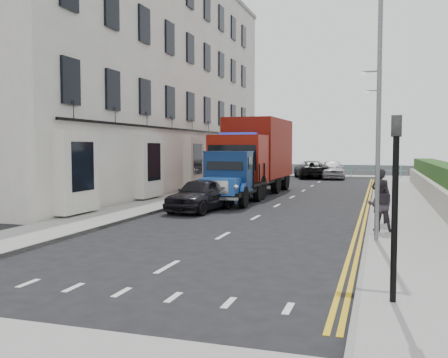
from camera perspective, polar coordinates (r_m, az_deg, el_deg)
ground at (r=16.60m, az=1.97°, el=-5.35°), size 120.00×120.00×0.00m
pavement_west at (r=26.70m, az=-3.65°, el=-1.82°), size 2.40×38.00×0.12m
pavement_east at (r=24.95m, az=19.50°, el=-2.40°), size 2.60×38.00×0.12m
promenade at (r=45.09m, az=11.85°, el=0.33°), size 30.00×2.50×0.12m
sea_plane at (r=75.97m, az=14.13°, el=1.56°), size 120.00×120.00×0.00m
terrace_west at (r=32.28m, az=-8.32°, el=11.74°), size 6.31×30.20×14.25m
garden_east at (r=25.02m, az=23.91°, el=-0.56°), size 1.45×28.00×1.75m
seafront_railing at (r=44.26m, az=11.75°, el=0.95°), size 13.00×0.08×1.11m
lamp_near at (r=13.88m, az=16.78°, el=9.30°), size 1.23×0.18×7.00m
lamp_mid at (r=29.84m, az=17.15°, el=6.17°), size 1.23×0.18×7.00m
lamp_far at (r=39.83m, az=17.23°, el=5.49°), size 1.23×0.18×7.00m
traffic_signal at (r=8.32m, az=19.00°, el=-0.12°), size 0.16×0.20×3.10m
bedford_lorry at (r=22.25m, az=0.63°, el=-0.22°), size 2.11×5.10×2.38m
red_lorry at (r=28.21m, az=3.56°, el=2.91°), size 2.91×8.11×4.21m
parked_car_front at (r=20.36m, az=-2.66°, el=-1.77°), size 2.09×4.14×1.35m
parked_car_mid at (r=23.91m, az=0.44°, el=-0.74°), size 1.65×4.69×1.54m
parked_car_rear at (r=33.72m, az=3.73°, el=0.24°), size 1.75×4.21×1.21m
seafront_car_left at (r=42.89m, az=9.92°, el=1.08°), size 3.79×5.72×1.46m
seafront_car_right at (r=42.17m, az=12.28°, el=1.08°), size 2.46×4.80×1.57m
pedestrian_east_near at (r=17.11m, az=17.48°, el=-1.84°), size 0.77×0.66×1.78m
pedestrian_east_far at (r=15.46m, az=17.47°, el=-2.87°), size 0.78×0.63×1.53m
pedestrian_west_near at (r=29.43m, az=0.08°, el=0.69°), size 1.14×0.49×1.93m
pedestrian_west_far at (r=33.06m, az=-0.84°, el=0.69°), size 0.80×0.56×1.56m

